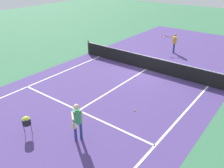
{
  "coord_description": "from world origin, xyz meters",
  "views": [
    {
      "loc": [
        7.15,
        -13.09,
        6.23
      ],
      "look_at": [
        0.75,
        -4.75,
        1.0
      ],
      "focal_mm": 38.18,
      "sensor_mm": 36.0,
      "label": 1
    }
  ],
  "objects": [
    {
      "name": "player_far",
      "position": [
        -0.03,
        4.29,
        0.94
      ],
      "size": [
        1.12,
        0.59,
        1.53
      ],
      "color": "navy",
      "rests_on": "ground_plane"
    },
    {
      "name": "ball_hopper",
      "position": [
        -0.35,
        -8.95,
        0.68
      ],
      "size": [
        0.34,
        0.34,
        0.87
      ],
      "color": "black",
      "rests_on": "ground_plane"
    },
    {
      "name": "court_surface_inbounds",
      "position": [
        0.0,
        0.0,
        0.0
      ],
      "size": [
        10.62,
        24.4,
        0.0
      ],
      "primitive_type": "cube",
      "color": "#4C387A",
      "rests_on": "ground_plane"
    },
    {
      "name": "net",
      "position": [
        0.0,
        0.0,
        0.49
      ],
      "size": [
        10.51,
        0.09,
        1.07
      ],
      "color": "#33383D",
      "rests_on": "ground_plane"
    },
    {
      "name": "line_sideline_left",
      "position": [
        -4.11,
        -5.95,
        0.0
      ],
      "size": [
        0.1,
        11.89,
        0.01
      ],
      "primitive_type": "cube",
      "color": "white",
      "rests_on": "ground_plane"
    },
    {
      "name": "line_center_service",
      "position": [
        0.0,
        -3.2,
        0.0
      ],
      "size": [
        0.1,
        6.4,
        0.01
      ],
      "primitive_type": "cube",
      "color": "white",
      "rests_on": "ground_plane"
    },
    {
      "name": "tennis_ball_mid_court",
      "position": [
        2.15,
        -4.79,
        0.03
      ],
      "size": [
        0.07,
        0.07,
        0.07
      ],
      "primitive_type": "sphere",
      "color": "#CCE033",
      "rests_on": "ground_plane"
    },
    {
      "name": "line_service_near",
      "position": [
        0.0,
        -6.4,
        0.0
      ],
      "size": [
        8.22,
        0.1,
        0.01
      ],
      "primitive_type": "cube",
      "color": "white",
      "rests_on": "ground_plane"
    },
    {
      "name": "player_near",
      "position": [
        1.53,
        -7.94,
        1.02
      ],
      "size": [
        0.85,
        0.98,
        1.64
      ],
      "color": "navy",
      "rests_on": "ground_plane"
    },
    {
      "name": "tennis_ball_near_net",
      "position": [
        0.07,
        -1.58,
        0.03
      ],
      "size": [
        0.07,
        0.07,
        0.07
      ],
      "primitive_type": "sphere",
      "color": "#CCE033",
      "rests_on": "ground_plane"
    },
    {
      "name": "line_sideline_right",
      "position": [
        4.11,
        -5.95,
        0.0
      ],
      "size": [
        0.1,
        11.89,
        0.01
      ],
      "primitive_type": "cube",
      "color": "white",
      "rests_on": "ground_plane"
    },
    {
      "name": "ground_plane",
      "position": [
        0.0,
        0.0,
        0.0
      ],
      "size": [
        60.0,
        60.0,
        0.0
      ],
      "primitive_type": "plane",
      "color": "#38724C"
    }
  ]
}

